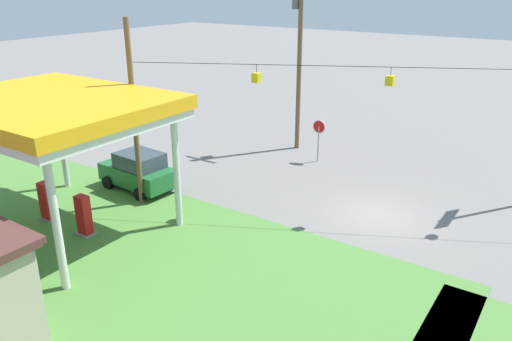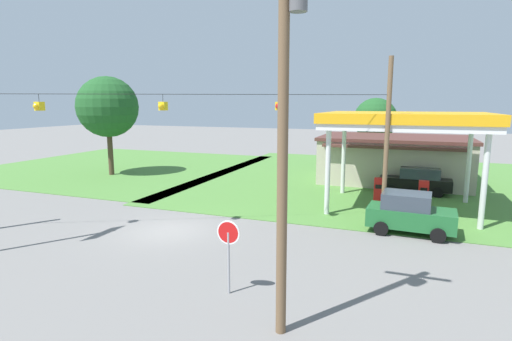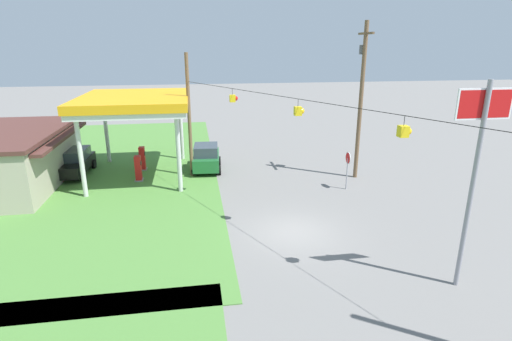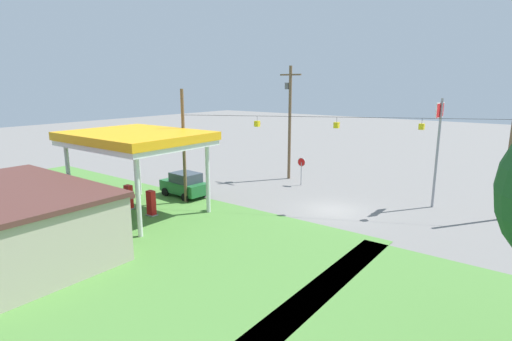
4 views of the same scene
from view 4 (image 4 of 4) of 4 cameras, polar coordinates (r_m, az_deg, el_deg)
name	(u,v)px [view 4 (image 4 of 4)]	position (r m, az deg, el deg)	size (l,w,h in m)	color
ground_plane	(333,210)	(29.21, 10.93, -5.60)	(160.00, 160.00, 0.00)	slate
gas_station_canopy	(136,139)	(28.25, -16.80, 4.27)	(9.10, 7.17, 5.69)	silver
gas_station_store	(8,223)	(24.31, -31.91, -6.41)	(11.26, 8.02, 3.65)	#B2A893
fuel_pump_near	(151,204)	(28.17, -14.74, -4.65)	(0.71, 0.56, 1.78)	gray
fuel_pump_far	(129,198)	(30.12, -17.71, -3.73)	(0.71, 0.56, 1.78)	gray
car_at_pumps_front	(185,184)	(32.35, -10.17, -1.97)	(4.11, 2.31, 1.98)	#1E602D
car_at_pumps_rear	(67,214)	(27.54, -25.37, -5.64)	(4.73, 2.21, 1.83)	black
stop_sign_roadside	(301,165)	(35.47, 6.50, 0.75)	(0.80, 0.08, 2.50)	#99999E
stop_sign_overhead	(438,132)	(31.13, 24.62, 5.04)	(0.22, 2.09, 7.89)	gray
utility_pole_main	(289,117)	(37.42, 4.80, 7.60)	(2.20, 0.44, 10.47)	brown
signal_span_gantry	(336,147)	(28.17, 11.31, 3.31)	(19.90, 10.24, 8.51)	brown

